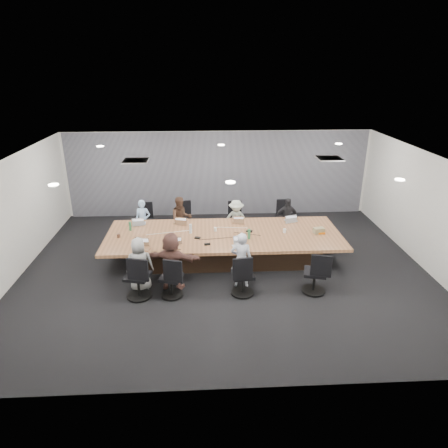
{
  "coord_description": "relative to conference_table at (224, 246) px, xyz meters",
  "views": [
    {
      "loc": [
        -0.5,
        -8.88,
        4.81
      ],
      "look_at": [
        0.0,
        0.4,
        1.05
      ],
      "focal_mm": 32.0,
      "sensor_mm": 36.0,
      "label": 1
    }
  ],
  "objects": [
    {
      "name": "person_6",
      "position": [
        0.33,
        -1.35,
        0.27
      ],
      "size": [
        0.54,
        0.4,
        1.34
      ],
      "primitive_type": "imported",
      "rotation": [
        0.0,
        0.0,
        2.97
      ],
      "color": "#B6B9C8",
      "rests_on": "ground"
    },
    {
      "name": "ceiling",
      "position": [
        0.0,
        -0.5,
        2.4
      ],
      "size": [
        10.0,
        8.0,
        0.0
      ],
      "primitive_type": "cube",
      "color": "white",
      "rests_on": "wall_back"
    },
    {
      "name": "person_2",
      "position": [
        0.43,
        1.35,
        0.19
      ],
      "size": [
        0.77,
        0.46,
        1.18
      ],
      "primitive_type": "imported",
      "rotation": [
        0.0,
        0.0,
        6.26
      ],
      "color": "#A8B4A4",
      "rests_on": "ground"
    },
    {
      "name": "person_4",
      "position": [
        -1.96,
        -1.35,
        0.23
      ],
      "size": [
        0.66,
        0.48,
        1.25
      ],
      "primitive_type": "imported",
      "rotation": [
        0.0,
        0.0,
        3.28
      ],
      "color": "#9B9B9B",
      "rests_on": "ground"
    },
    {
      "name": "person_0",
      "position": [
        -2.25,
        1.35,
        0.21
      ],
      "size": [
        0.48,
        0.34,
        1.22
      ],
      "primitive_type": "imported",
      "rotation": [
        0.0,
        0.0,
        6.17
      ],
      "color": "#9EC2F0",
      "rests_on": "ground"
    },
    {
      "name": "chair_6",
      "position": [
        0.33,
        -1.7,
        -0.0
      ],
      "size": [
        0.6,
        0.6,
        0.8
      ],
      "primitive_type": null,
      "rotation": [
        0.0,
        0.0,
        0.12
      ],
      "color": "black",
      "rests_on": "ground"
    },
    {
      "name": "mic_right",
      "position": [
        0.67,
        0.1,
        0.35
      ],
      "size": [
        0.18,
        0.14,
        0.03
      ],
      "primitive_type": "cube",
      "rotation": [
        0.0,
        0.0,
        -0.24
      ],
      "color": "black",
      "rests_on": "conference_table"
    },
    {
      "name": "mug_brown",
      "position": [
        -2.65,
        -0.09,
        0.39
      ],
      "size": [
        0.08,
        0.08,
        0.1
      ],
      "primitive_type": "cylinder",
      "rotation": [
        0.0,
        0.0,
        0.01
      ],
      "color": "brown",
      "rests_on": "conference_table"
    },
    {
      "name": "bottle_green_left",
      "position": [
        -2.43,
        0.35,
        0.46
      ],
      "size": [
        0.08,
        0.08,
        0.24
      ],
      "primitive_type": "cylinder",
      "rotation": [
        0.0,
        0.0,
        0.15
      ],
      "color": "#307646",
      "rests_on": "conference_table"
    },
    {
      "name": "laptop_2",
      "position": [
        0.43,
        0.8,
        0.35
      ],
      "size": [
        0.31,
        0.23,
        0.02
      ],
      "primitive_type": "cube",
      "rotation": [
        0.0,
        0.0,
        3.04
      ],
      "color": "#8C6647",
      "rests_on": "conference_table"
    },
    {
      "name": "bottle_green_right",
      "position": [
        0.61,
        -0.34,
        0.46
      ],
      "size": [
        0.09,
        0.09,
        0.25
      ],
      "primitive_type": "cylinder",
      "rotation": [
        0.0,
        0.0,
        0.29
      ],
      "color": "#307646",
      "rests_on": "conference_table"
    },
    {
      "name": "wall_left",
      "position": [
        -5.0,
        -0.5,
        1.0
      ],
      "size": [
        0.0,
        8.0,
        2.8
      ],
      "primitive_type": "cube",
      "rotation": [
        1.57,
        0.0,
        1.57
      ],
      "color": "silver",
      "rests_on": "ground"
    },
    {
      "name": "laptop_1",
      "position": [
        -1.15,
        0.8,
        0.35
      ],
      "size": [
        0.38,
        0.3,
        0.02
      ],
      "primitive_type": "cube",
      "rotation": [
        0.0,
        0.0,
        2.9
      ],
      "color": "#8C6647",
      "rests_on": "conference_table"
    },
    {
      "name": "laptop_0",
      "position": [
        -2.25,
        0.8,
        0.35
      ],
      "size": [
        0.34,
        0.25,
        0.02
      ],
      "primitive_type": "cube",
      "rotation": [
        0.0,
        0.0,
        3.27
      ],
      "color": "#B2B2B7",
      "rests_on": "conference_table"
    },
    {
      "name": "bottle_clear",
      "position": [
        -0.85,
        0.1,
        0.46
      ],
      "size": [
        0.08,
        0.08,
        0.24
      ],
      "primitive_type": "cylinder",
      "rotation": [
        0.0,
        0.0,
        0.04
      ],
      "color": "silver",
      "rests_on": "conference_table"
    },
    {
      "name": "conference_table",
      "position": [
        0.0,
        0.0,
        0.0
      ],
      "size": [
        6.0,
        2.2,
        0.74
      ],
      "color": "#322116",
      "rests_on": "ground"
    },
    {
      "name": "stapler",
      "position": [
        -0.43,
        -0.67,
        0.37
      ],
      "size": [
        0.15,
        0.06,
        0.05
      ],
      "primitive_type": "cube",
      "rotation": [
        0.0,
        0.0,
        0.2
      ],
      "color": "black",
      "rests_on": "conference_table"
    },
    {
      "name": "laptop_4",
      "position": [
        -1.96,
        -0.8,
        0.35
      ],
      "size": [
        0.37,
        0.28,
        0.02
      ],
      "primitive_type": "cube",
      "rotation": [
        0.0,
        0.0,
        -0.13
      ],
      "color": "#8C6647",
      "rests_on": "conference_table"
    },
    {
      "name": "chair_4",
      "position": [
        -1.96,
        -1.7,
        0.03
      ],
      "size": [
        0.71,
        0.71,
        0.86
      ],
      "primitive_type": null,
      "rotation": [
        0.0,
        0.0,
        -0.24
      ],
      "color": "black",
      "rests_on": "ground"
    },
    {
      "name": "person_5",
      "position": [
        -1.24,
        -1.35,
        0.28
      ],
      "size": [
        1.32,
        0.64,
        1.36
      ],
      "primitive_type": "imported",
      "rotation": [
        0.0,
        0.0,
        2.95
      ],
      "color": "brown",
      "rests_on": "ground"
    },
    {
      "name": "floor",
      "position": [
        0.0,
        -0.5,
        -0.4
      ],
      "size": [
        10.0,
        8.0,
        0.0
      ],
      "primitive_type": "cube",
      "color": "black",
      "rests_on": "ground"
    },
    {
      "name": "curtain",
      "position": [
        0.0,
        3.42,
        1.0
      ],
      "size": [
        9.8,
        0.04,
        2.8
      ],
      "primitive_type": "cube",
      "color": "gray",
      "rests_on": "ground"
    },
    {
      "name": "chair_7",
      "position": [
        1.94,
        -1.7,
        0.01
      ],
      "size": [
        0.68,
        0.68,
        0.83
      ],
      "primitive_type": null,
      "rotation": [
        0.0,
        0.0,
        -0.25
      ],
      "color": "black",
      "rests_on": "ground"
    },
    {
      "name": "chair_1",
      "position": [
        -1.15,
        1.7,
        -0.0
      ],
      "size": [
        0.66,
        0.66,
        0.8
      ],
      "primitive_type": null,
      "rotation": [
        0.0,
        0.0,
        3.4
      ],
      "color": "black",
      "rests_on": "ground"
    },
    {
      "name": "cup_white_near",
      "position": [
        1.57,
        -0.01,
        0.39
      ],
      "size": [
        0.1,
        0.1,
        0.1
      ],
      "primitive_type": "cylinder",
      "rotation": [
        0.0,
        0.0,
        0.26
      ],
      "color": "white",
      "rests_on": "conference_table"
    },
    {
      "name": "wall_right",
      "position": [
        5.0,
        -0.5,
        1.0
      ],
      "size": [
        0.0,
        8.0,
        2.8
      ],
      "primitive_type": "cube",
      "rotation": [
        1.57,
        0.0,
        -1.57
      ],
      "color": "silver",
      "rests_on": "ground"
    },
    {
      "name": "chair_5",
      "position": [
        -1.24,
        -1.7,
        -0.01
      ],
      "size": [
        0.64,
        0.64,
        0.77
      ],
      "primitive_type": null,
      "rotation": [
        0.0,
        0.0,
        -0.28
      ],
      "color": "black",
      "rests_on": "ground"
    },
    {
      "name": "chair_2",
      "position": [
        0.43,
        1.7,
        -0.03
      ],
      "size": [
        0.52,
        0.52,
        0.75
      ],
      "primitive_type": null,
      "rotation": [
        0.0,
        0.0,
        3.17
      ],
      "color": "black",
      "rests_on": "ground"
    },
    {
      "name": "laptop_6",
      "position": [
        0.33,
        -0.8,
        0.35
      ],
      "size": [
        0.35,
        0.27,
        0.02
      ],
      "primitive_type": "cube",
      "rotation": [
        0.0,
        0.0,
        0.17
      ],
      "color": "#B2B2B7",
      "rests_on": "conference_table"
    },
    {
      "name": "person_1",
      "position": [
        -1.15,
        1.35,
        0.25
      ],
      "size": [
        0.74,
        0.64,
        1.3
      ],
      "primitive_type": "imported",
      "rotation": [
        0.0,
        0.0,
        6.54
      ],
      "color": "#4E3427",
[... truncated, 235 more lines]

